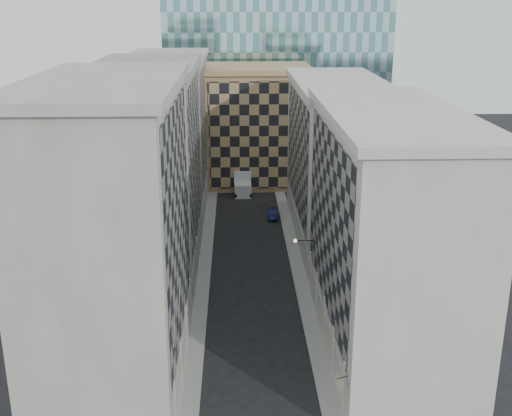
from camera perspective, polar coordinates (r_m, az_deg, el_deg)
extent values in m
cube|color=gray|center=(71.32, -4.66, -5.86)|extent=(1.50, 100.00, 0.15)
cube|color=gray|center=(71.56, 3.81, -5.75)|extent=(1.50, 100.00, 0.15)
cube|color=gray|center=(50.17, -12.54, -2.79)|extent=(10.00, 22.00, 23.00)
cube|color=gray|center=(48.98, -7.04, -1.13)|extent=(0.25, 19.36, 18.00)
cube|color=gray|center=(53.83, -6.65, -12.65)|extent=(0.45, 21.12, 3.20)
cube|color=gray|center=(47.32, -13.53, 10.73)|extent=(10.80, 22.80, 0.70)
cylinder|color=gray|center=(46.64, -7.69, -17.22)|extent=(0.90, 0.90, 4.40)
cylinder|color=gray|center=(51.19, -7.09, -13.65)|extent=(0.90, 0.90, 4.40)
cylinder|color=gray|center=(55.92, -6.61, -10.68)|extent=(0.90, 0.90, 4.40)
cylinder|color=gray|center=(60.78, -6.21, -8.17)|extent=(0.90, 0.90, 4.40)
cube|color=gray|center=(71.02, -9.42, 3.21)|extent=(10.00, 22.00, 22.00)
cube|color=gray|center=(70.17, -5.52, 4.45)|extent=(0.25, 19.36, 17.00)
cube|color=gray|center=(73.53, -5.33, -3.82)|extent=(0.45, 21.12, 3.20)
cube|color=gray|center=(69.00, -9.92, 12.35)|extent=(10.80, 22.80, 0.70)
cylinder|color=gray|center=(65.73, -5.87, -6.04)|extent=(0.90, 0.90, 4.40)
cylinder|color=gray|center=(70.77, -5.59, -4.21)|extent=(0.90, 0.90, 4.40)
cylinder|color=gray|center=(75.87, -5.34, -2.62)|extent=(0.90, 0.90, 4.40)
cylinder|color=gray|center=(81.03, -5.12, -1.24)|extent=(0.90, 0.90, 4.40)
cube|color=gray|center=(92.41, -7.72, 6.46)|extent=(10.00, 22.00, 21.00)
cube|color=gray|center=(91.75, -4.70, 7.43)|extent=(0.25, 19.36, 16.00)
cube|color=gray|center=(94.25, -4.59, 1.21)|extent=(0.45, 21.12, 3.20)
cube|color=gray|center=(90.84, -8.02, 13.17)|extent=(10.80, 22.80, 0.70)
cylinder|color=gray|center=(86.23, -4.93, -0.02)|extent=(0.90, 0.90, 4.40)
cylinder|color=gray|center=(91.46, -4.77, 1.06)|extent=(0.90, 0.90, 4.40)
cylinder|color=gray|center=(96.72, -4.62, 2.03)|extent=(0.90, 0.90, 4.40)
cylinder|color=gray|center=(102.01, -4.48, 2.89)|extent=(0.90, 0.90, 4.40)
cube|color=#B8B4A8|center=(55.03, 11.51, -2.48)|extent=(10.00, 26.00, 20.00)
cube|color=gray|center=(53.61, 6.53, -1.08)|extent=(0.25, 22.88, 15.00)
cube|color=#B8B4A8|center=(57.64, 6.26, -10.40)|extent=(0.45, 24.96, 3.20)
cube|color=#B8B4A8|center=(52.34, 12.23, 8.18)|extent=(10.80, 26.80, 0.70)
cylinder|color=#B8B4A8|center=(48.58, 8.20, -15.64)|extent=(0.90, 0.90, 4.40)
cylinder|color=#B8B4A8|center=(52.90, 7.23, -12.52)|extent=(0.90, 0.90, 4.40)
cylinder|color=#B8B4A8|center=(57.38, 6.43, -9.87)|extent=(0.90, 0.90, 4.40)
cylinder|color=#B8B4A8|center=(61.96, 5.75, -7.61)|extent=(0.90, 0.90, 4.40)
cylinder|color=#B8B4A8|center=(66.64, 5.18, -5.67)|extent=(0.90, 0.90, 4.40)
cube|color=#B8B4A8|center=(80.49, 7.21, 3.99)|extent=(10.00, 28.00, 19.00)
cube|color=gray|center=(79.51, 3.77, 5.03)|extent=(0.25, 24.64, 14.00)
cube|color=#B8B4A8|center=(82.17, 3.69, -1.36)|extent=(0.45, 26.88, 3.20)
cube|color=#B8B4A8|center=(78.66, 7.50, 10.96)|extent=(10.80, 28.80, 0.70)
cube|color=tan|center=(105.04, 0.12, 7.20)|extent=(16.00, 14.00, 18.00)
cube|color=tan|center=(98.08, 0.27, 6.41)|extent=(15.20, 0.25, 16.50)
cube|color=tan|center=(103.65, 0.13, 12.31)|extent=(16.80, 14.80, 0.80)
cube|color=#2E2924|center=(118.01, -1.11, 10.89)|extent=(6.00, 6.00, 28.00)
cube|color=#2E2924|center=(117.03, -1.15, 18.04)|extent=(7.00, 7.00, 1.40)
cylinder|color=gray|center=(44.59, -7.27, -10.21)|extent=(0.10, 2.33, 2.33)
cylinder|color=gray|center=(48.13, -6.85, -7.94)|extent=(0.10, 2.33, 2.33)
cylinder|color=black|center=(63.68, 4.31, -2.91)|extent=(1.80, 0.08, 0.08)
sphere|color=#FFE5B2|center=(63.59, 3.50, -2.92)|extent=(0.36, 0.36, 0.36)
cube|color=silver|center=(98.11, -1.18, 1.60)|extent=(2.60, 2.82, 2.05)
cube|color=silver|center=(100.75, -1.26, 2.49)|extent=(2.76, 4.19, 3.54)
cylinder|color=black|center=(97.34, -1.82, 1.15)|extent=(0.38, 1.04, 1.03)
cylinder|color=black|center=(97.44, -0.48, 1.17)|extent=(0.38, 1.04, 1.03)
cylinder|color=black|center=(102.37, -1.93, 2.01)|extent=(0.38, 1.04, 1.03)
cylinder|color=black|center=(102.46, -0.65, 2.03)|extent=(0.38, 1.04, 1.03)
imported|color=#0F1539|center=(88.61, 1.53, -0.51)|extent=(1.67, 3.97, 1.28)
cylinder|color=black|center=(46.03, 7.71, -14.69)|extent=(0.82, 0.40, 0.06)
cube|color=#C6C091|center=(46.23, 7.44, -15.16)|extent=(0.36, 0.72, 0.76)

